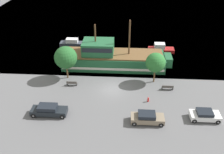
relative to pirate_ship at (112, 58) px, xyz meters
The scene contains 13 objects.
ground_plane 8.19m from the pirate_ship, 86.45° to the right, with size 160.00×160.00×0.00m, color #5B5B5E.
water_surface 36.07m from the pirate_ship, 89.21° to the left, with size 80.00×80.00×0.00m, color #33566B.
pirate_ship is the anchor object (origin of this frame).
moored_boat_dockside 12.15m from the pirate_ship, 35.46° to the left, with size 5.32×2.00×1.83m.
moored_boat_outer 12.61m from the pirate_ship, 135.00° to the left, with size 6.29×1.85×1.68m.
parked_car_curb_front 16.52m from the pirate_ship, 69.80° to the right, with size 4.42×1.88×1.51m.
parked_car_curb_mid 16.69m from the pirate_ship, 118.09° to the right, with size 4.97×1.82×1.56m.
parked_car_curb_rear 19.78m from the pirate_ship, 46.80° to the right, with size 4.01×1.94×1.40m.
fire_hydrant 12.54m from the pirate_ship, 60.50° to the right, with size 0.42×0.25×0.76m.
bench_promenade_east 12.09m from the pirate_ship, 38.06° to the right, with size 1.84×0.45×0.85m.
bench_promenade_west 9.50m from the pirate_ship, 130.93° to the right, with size 1.70×0.45×0.85m.
tree_row_east 8.97m from the pirate_ship, 147.87° to the right, with size 3.82×3.82×5.80m.
tree_row_mideast 9.23m from the pirate_ship, 34.32° to the right, with size 3.25×3.25×5.28m.
Camera 1 is at (2.05, -33.34, 22.50)m, focal length 40.00 mm.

